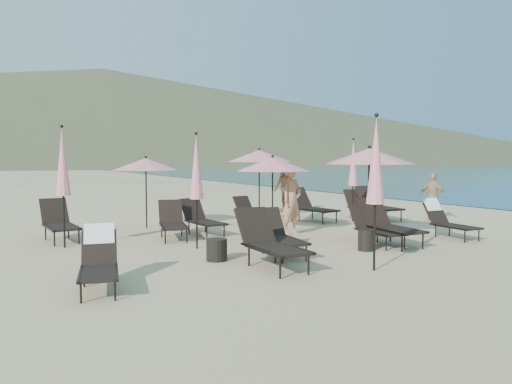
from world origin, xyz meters
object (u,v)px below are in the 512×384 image
lounger_11 (361,205)px  lounger_1 (270,241)px  umbrella_open_2 (146,164)px  lounger_12 (377,204)px  lounger_6 (59,222)px  umbrella_closed_0 (376,162)px  beachgoer_c (433,196)px  lounger_9 (253,213)px  lounger_7 (173,221)px  side_table_0 (217,250)px  umbrella_closed_3 (196,168)px  lounger_0 (99,260)px  beachgoer_a (292,200)px  umbrella_open_0 (273,164)px  umbrella_closed_2 (63,163)px  beachgoer_b (284,188)px  umbrella_closed_1 (353,163)px  lounger_8 (202,218)px  lounger_3 (388,223)px  lounger_2 (279,234)px  lounger_5 (447,219)px  lounger_4 (375,227)px  umbrella_open_3 (259,156)px  umbrella_open_1 (369,156)px  lounger_10 (311,206)px  side_table_1 (366,240)px

lounger_11 → lounger_1: bearing=-131.5°
umbrella_open_2 → lounger_12: bearing=-13.4°
lounger_1 → lounger_6: bearing=121.3°
umbrella_closed_0 → beachgoer_c: bearing=34.1°
lounger_6 → lounger_9: 5.42m
lounger_11 → lounger_12: bearing=-32.1°
lounger_7 → side_table_0: size_ratio=3.93×
umbrella_closed_3 → lounger_0: bearing=-137.7°
lounger_6 → beachgoer_a: beachgoer_a is taller
lounger_0 → lounger_9: (5.53, 5.02, -0.05)m
umbrella_open_0 → umbrella_closed_2: (-5.04, 0.76, 0.07)m
beachgoer_b → beachgoer_c: size_ratio=1.19×
umbrella_closed_1 → lounger_8: bearing=-178.9°
beachgoer_a → lounger_6: bearing=142.6°
lounger_3 → lounger_12: size_ratio=0.98×
lounger_0 → umbrella_closed_2: 4.23m
lounger_7 → lounger_12: 7.29m
lounger_2 → lounger_5: 4.98m
umbrella_closed_3 → beachgoer_a: bearing=11.0°
lounger_4 → umbrella_open_2: 6.75m
lounger_0 → umbrella_open_3: umbrella_open_3 is taller
lounger_12 → side_table_0: 8.22m
beachgoer_a → lounger_7: bearing=144.0°
lounger_1 → umbrella_open_1: umbrella_open_1 is taller
umbrella_open_3 → umbrella_closed_3: size_ratio=0.91×
lounger_0 → lounger_11: bearing=39.8°
umbrella_closed_3 → umbrella_open_1: bearing=-12.0°
lounger_1 → umbrella_open_2: (-0.44, 6.23, 1.35)m
lounger_9 → umbrella_closed_0: 6.46m
lounger_9 → beachgoer_a: 2.12m
umbrella_closed_0 → umbrella_closed_1: bearing=52.9°
lounger_0 → lounger_1: (3.09, -0.02, 0.04)m
lounger_1 → lounger_4: 3.49m
beachgoer_a → beachgoer_c: 5.73m
umbrella_closed_2 → side_table_0: bearing=-51.0°
lounger_4 → beachgoer_a: bearing=119.7°
lounger_11 → umbrella_closed_2: bearing=-163.2°
lounger_10 → lounger_12: size_ratio=0.97×
lounger_11 → lounger_2: bearing=-133.7°
umbrella_closed_0 → side_table_0: size_ratio=6.48×
umbrella_closed_0 → umbrella_closed_3: size_ratio=1.09×
umbrella_open_2 → beachgoer_b: umbrella_open_2 is taller
lounger_8 → umbrella_open_3: (3.09, 2.33, 1.66)m
lounger_2 → umbrella_open_1: 3.49m
side_table_0 → lounger_7: bearing=86.7°
lounger_0 → umbrella_closed_3: (2.64, 2.40, 1.36)m
lounger_11 → beachgoer_a: bearing=-143.6°
side_table_1 → lounger_5: bearing=7.1°
lounger_5 → lounger_7: bearing=156.6°
lounger_3 → lounger_9: (-1.28, 4.28, -0.09)m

